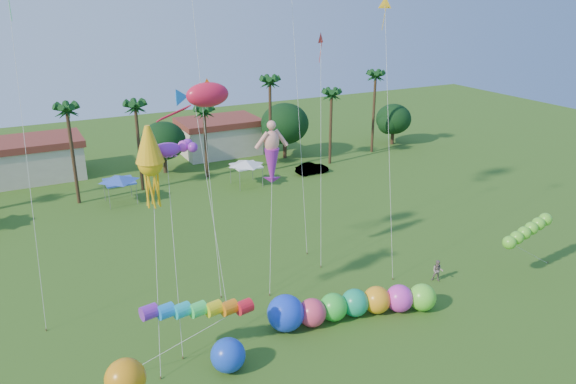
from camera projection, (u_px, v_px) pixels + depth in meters
name	position (u px, v px, depth m)	size (l,w,h in m)	color
tree_line	(186.00, 138.00, 67.98)	(69.46, 8.91, 11.00)	#3A2819
buildings_row	(122.00, 151.00, 70.92)	(35.00, 7.00, 4.00)	beige
tent_row	(120.00, 180.00, 58.00)	(31.00, 4.00, 0.60)	white
car_b	(312.00, 168.00, 68.53)	(1.40, 4.02, 1.32)	#4C4C54
spectator_b	(438.00, 271.00, 43.38)	(0.85, 0.66, 1.75)	gray
caterpillar_inflatable	(347.00, 305.00, 38.36)	(12.14, 4.65, 2.48)	#E53C5F
blue_ball	(228.00, 355.00, 33.18)	(2.08, 2.08, 2.08)	blue
rainbow_tube	(219.00, 313.00, 33.69)	(9.30, 1.39, 3.54)	red
green_worm	(509.00, 243.00, 42.39)	(8.53, 2.55, 3.98)	#5FCB2D
orange_ball_kite	(125.00, 379.00, 24.85)	(2.37, 2.05, 6.13)	orange
merman_kite	(272.00, 157.00, 42.05)	(3.16, 4.54, 11.89)	#F79D8C
fish_kite	(208.00, 95.00, 39.53)	(4.76, 6.59, 15.36)	red
squid_kite	(150.00, 164.00, 32.75)	(2.33, 5.02, 14.20)	#F2B013
lobster_kite	(166.00, 150.00, 33.55)	(3.60, 4.89, 12.98)	purple
delta_kite_red	(321.00, 45.00, 43.47)	(2.27, 4.07, 18.26)	red
delta_kite_yellow	(385.00, 11.00, 41.51)	(1.90, 5.26, 20.89)	yellow
delta_kite_green	(8.00, 2.00, 34.37)	(1.71, 4.77, 21.80)	#37EC74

